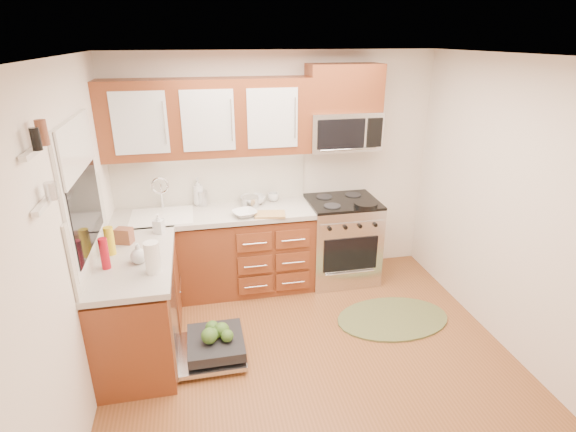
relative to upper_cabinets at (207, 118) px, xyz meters
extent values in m
plane|color=brown|center=(0.73, -1.57, -1.88)|extent=(3.50, 3.50, 0.00)
plane|color=white|center=(0.73, -1.57, 0.62)|extent=(3.50, 3.50, 0.00)
cube|color=silver|center=(0.73, 0.18, -0.62)|extent=(3.50, 0.04, 2.50)
cube|color=silver|center=(0.73, -3.33, -0.62)|extent=(3.50, 0.04, 2.50)
cube|color=silver|center=(-1.02, -1.57, -0.62)|extent=(0.04, 3.50, 2.50)
cube|color=silver|center=(2.48, -1.57, -0.62)|extent=(0.04, 3.50, 2.50)
cube|color=brown|center=(0.00, -0.12, -1.45)|extent=(2.05, 0.60, 0.85)
cube|color=brown|center=(-0.72, -1.05, -1.45)|extent=(0.60, 1.25, 0.85)
cube|color=#BBB6AB|center=(0.00, -0.14, -0.97)|extent=(2.07, 0.64, 0.05)
cube|color=#BBB6AB|center=(-0.71, -1.05, -0.97)|extent=(0.64, 1.27, 0.05)
cube|color=silver|center=(0.00, 0.16, -0.67)|extent=(2.05, 0.02, 0.57)
cube|color=silver|center=(-1.01, -1.05, -0.67)|extent=(0.02, 1.25, 0.57)
cube|color=brown|center=(1.41, 0.00, 0.26)|extent=(0.76, 0.35, 0.47)
cube|color=white|center=(-0.98, -1.07, 0.00)|extent=(0.02, 0.96, 0.40)
cube|color=white|center=(-0.99, -1.92, 0.17)|extent=(0.04, 0.40, 0.03)
cube|color=white|center=(-0.99, -1.92, -0.12)|extent=(0.04, 0.40, 0.03)
cylinder|color=black|center=(1.57, -0.38, -0.90)|extent=(0.31, 0.31, 0.05)
cylinder|color=silver|center=(0.39, -0.06, -0.90)|extent=(0.21, 0.21, 0.11)
cube|color=tan|center=(0.55, -0.35, -0.94)|extent=(0.34, 0.24, 0.02)
cylinder|color=silver|center=(-0.10, 0.07, -0.87)|extent=(0.13, 0.13, 0.17)
cylinder|color=white|center=(-0.52, -1.34, -0.82)|extent=(0.12, 0.12, 0.25)
cylinder|color=yellow|center=(-0.90, -0.94, -0.83)|extent=(0.09, 0.09, 0.24)
cylinder|color=#AA0E1B|center=(-0.90, -1.19, -0.82)|extent=(0.08, 0.08, 0.26)
cube|color=brown|center=(-0.81, -0.74, -0.88)|extent=(0.16, 0.14, 0.14)
cube|color=#265BB5|center=(-0.52, -1.33, -0.87)|extent=(0.11, 0.09, 0.16)
imported|color=#999999|center=(0.30, -0.32, -0.92)|extent=(0.30, 0.30, 0.06)
imported|color=#999999|center=(0.43, 0.03, -0.91)|extent=(0.32, 0.32, 0.08)
imported|color=#999999|center=(0.66, 0.06, -0.90)|extent=(0.12, 0.12, 0.09)
imported|color=#999999|center=(-0.14, 0.10, -0.80)|extent=(0.14, 0.14, 0.30)
imported|color=#999999|center=(-0.52, -0.57, -0.85)|extent=(0.11, 0.11, 0.19)
imported|color=#999999|center=(-0.65, -1.15, -0.87)|extent=(0.16, 0.16, 0.17)
camera|label=1|loc=(-0.14, -4.55, 0.75)|focal=28.00mm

